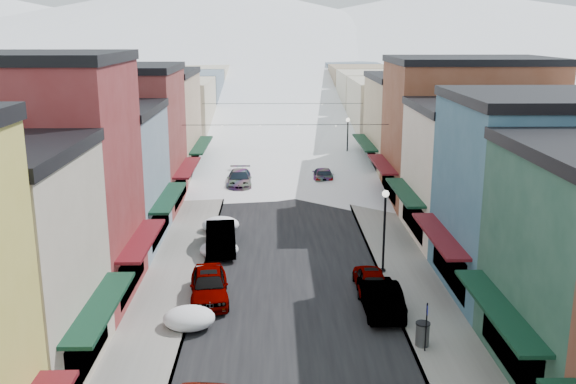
{
  "coord_description": "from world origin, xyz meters",
  "views": [
    {
      "loc": [
        -0.9,
        -10.43,
        13.52
      ],
      "look_at": [
        0.0,
        31.14,
        2.96
      ],
      "focal_mm": 40.0,
      "sensor_mm": 36.0,
      "label": 1
    }
  ],
  "objects_px": {
    "car_green_sedan": "(380,296)",
    "streetlamp_near": "(385,221)",
    "car_dark_hatch": "(221,237)",
    "car_silver_sedan": "(209,285)",
    "trash_can": "(422,334)"
  },
  "relations": [
    {
      "from": "car_green_sedan",
      "to": "streetlamp_near",
      "type": "xyz_separation_m",
      "value": [
        0.97,
        5.02,
        2.35
      ]
    },
    {
      "from": "car_dark_hatch",
      "to": "car_green_sedan",
      "type": "relative_size",
      "value": 1.07
    },
    {
      "from": "car_dark_hatch",
      "to": "car_green_sedan",
      "type": "height_order",
      "value": "car_dark_hatch"
    },
    {
      "from": "car_dark_hatch",
      "to": "streetlamp_near",
      "type": "relative_size",
      "value": 1.09
    },
    {
      "from": "car_silver_sedan",
      "to": "car_dark_hatch",
      "type": "xyz_separation_m",
      "value": [
        -0.02,
        7.64,
        0.04
      ]
    },
    {
      "from": "car_dark_hatch",
      "to": "trash_can",
      "type": "xyz_separation_m",
      "value": [
        9.79,
        -13.04,
        -0.15
      ]
    },
    {
      "from": "car_silver_sedan",
      "to": "streetlamp_near",
      "type": "height_order",
      "value": "streetlamp_near"
    },
    {
      "from": "car_dark_hatch",
      "to": "car_green_sedan",
      "type": "bearing_deg",
      "value": -52.04
    },
    {
      "from": "car_dark_hatch",
      "to": "streetlamp_near",
      "type": "height_order",
      "value": "streetlamp_near"
    },
    {
      "from": "car_green_sedan",
      "to": "trash_can",
      "type": "distance_m",
      "value": 4.06
    },
    {
      "from": "car_dark_hatch",
      "to": "trash_can",
      "type": "distance_m",
      "value": 16.31
    },
    {
      "from": "car_green_sedan",
      "to": "car_silver_sedan",
      "type": "bearing_deg",
      "value": -11.11
    },
    {
      "from": "streetlamp_near",
      "to": "car_dark_hatch",
      "type": "bearing_deg",
      "value": 156.52
    },
    {
      "from": "trash_can",
      "to": "streetlamp_near",
      "type": "xyz_separation_m",
      "value": [
        -0.24,
        8.89,
        2.45
      ]
    },
    {
      "from": "car_dark_hatch",
      "to": "trash_can",
      "type": "relative_size",
      "value": 4.81
    }
  ]
}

